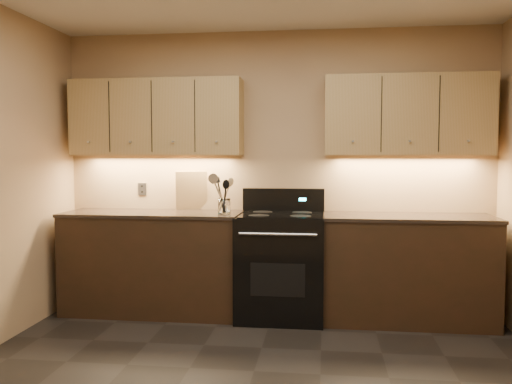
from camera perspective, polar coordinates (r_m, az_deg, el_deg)
wall_back at (r=5.10m, az=2.06°, el=2.22°), size 4.00×0.04×2.60m
counter_left at (r=5.12m, az=-10.74°, el=-7.25°), size 1.62×0.62×0.93m
counter_right at (r=4.93m, az=15.62°, el=-7.77°), size 1.46×0.62×0.93m
stove at (r=4.87m, az=2.64°, el=-7.60°), size 0.76×0.68×1.14m
upper_cab_left at (r=5.18m, az=-10.41°, el=7.72°), size 1.60×0.30×0.70m
upper_cab_right at (r=4.99m, az=15.66°, el=7.78°), size 1.44×0.30×0.70m
outlet_plate at (r=5.38m, az=-11.89°, el=0.30°), size 0.08×0.01×0.12m
utensil_crock at (r=4.80m, az=-3.37°, el=-1.58°), size 0.13×0.13×0.14m
cutting_board at (r=5.19m, az=-6.81°, el=0.17°), size 0.31×0.16×0.37m
wooden_spoon at (r=4.79m, az=-3.84°, el=-0.28°), size 0.16×0.10×0.32m
black_spoon at (r=4.81m, az=-3.43°, el=-0.35°), size 0.10×0.15×0.31m
black_turner at (r=4.78m, az=-3.31°, el=-0.13°), size 0.19×0.18×0.35m
steel_spatula at (r=4.80m, az=-3.17°, el=-0.10°), size 0.21×0.09×0.35m
steel_skimmer at (r=4.78m, az=-3.00°, el=-0.07°), size 0.23×0.10×0.36m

